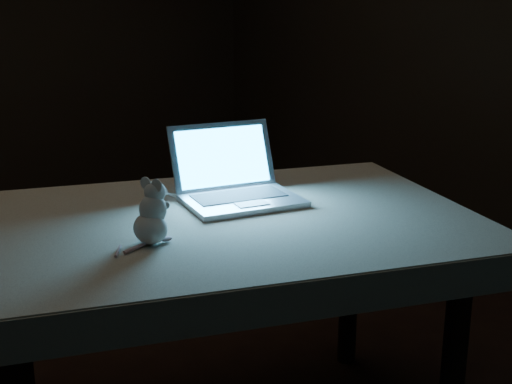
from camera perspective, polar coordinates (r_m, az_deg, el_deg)
floor at (r=2.90m, az=-10.33°, el=-14.61°), size 5.00×5.00×0.00m
right_wall at (r=4.02m, az=19.41°, el=12.73°), size 0.04×5.00×2.60m
table at (r=2.28m, az=-3.00°, el=-11.91°), size 1.71×1.39×0.80m
tablecloth at (r=2.12m, az=-4.70°, el=-3.75°), size 1.88×1.61×0.11m
laptop at (r=2.23m, az=-1.13°, el=2.12°), size 0.43×0.40×0.25m
plush_mouse at (r=1.90m, az=-8.85°, el=-1.66°), size 0.19×0.19×0.18m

